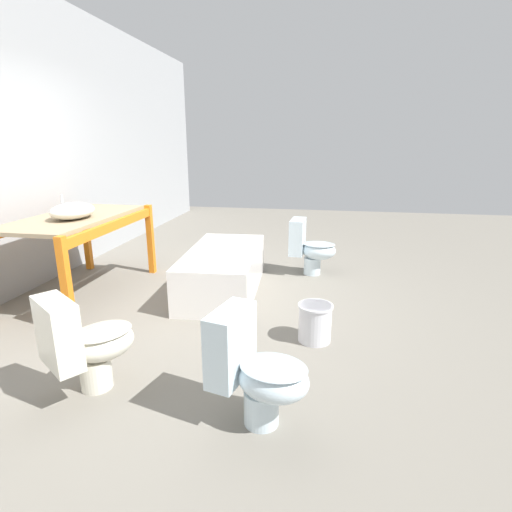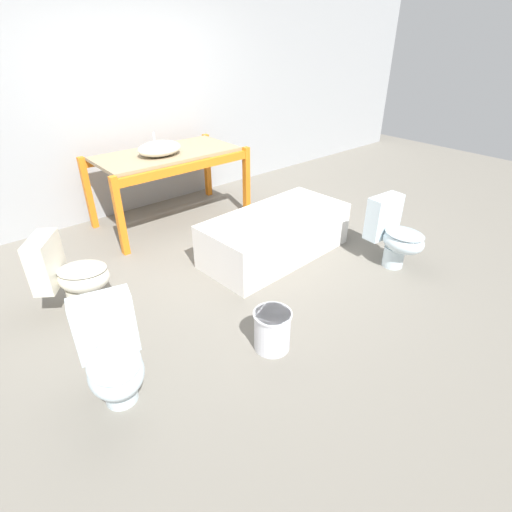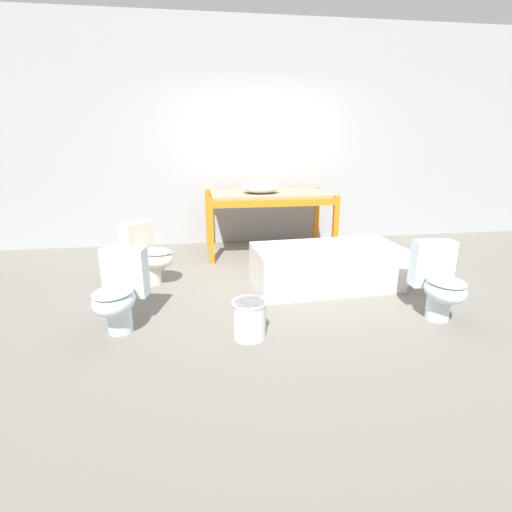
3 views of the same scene
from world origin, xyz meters
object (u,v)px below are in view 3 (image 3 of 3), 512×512
Objects in this scene: sink_basin at (261,187)px; toilet_far at (439,282)px; bucket_white at (249,319)px; toilet_extra at (119,292)px; bathtub_main at (326,264)px; toilet_near at (148,254)px.

sink_basin reaches higher than toilet_far.
bucket_white is at bearing -171.70° from toilet_far.
toilet_extra is (-2.79, 0.18, 0.00)m from toilet_far.
sink_basin reaches higher than toilet_extra.
bathtub_main is at bearing 46.26° from bucket_white.
toilet_far is at bearing 4.09° from bucket_white.
toilet_far is (1.24, -2.29, -0.59)m from sink_basin.
sink_basin is at bearing -20.16° from toilet_near.
bucket_white is (0.94, -1.43, -0.18)m from toilet_near.
sink_basin reaches higher than bucket_white.
toilet_near is at bearing 98.28° from toilet_extra.
toilet_near reaches higher than bucket_white.
toilet_extra reaches higher than bucket_white.
toilet_extra is 2.15× the size of bucket_white.
sink_basin is at bearing 122.72° from toilet_far.
sink_basin is 2.68m from toilet_extra.
toilet_near is at bearing 123.28° from bucket_white.
sink_basin is 0.73× the size of toilet_far.
toilet_extra is 1.12m from bucket_white.
sink_basin is 1.83m from toilet_near.
sink_basin reaches higher than toilet_near.
bathtub_main is at bearing -70.48° from sink_basin.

